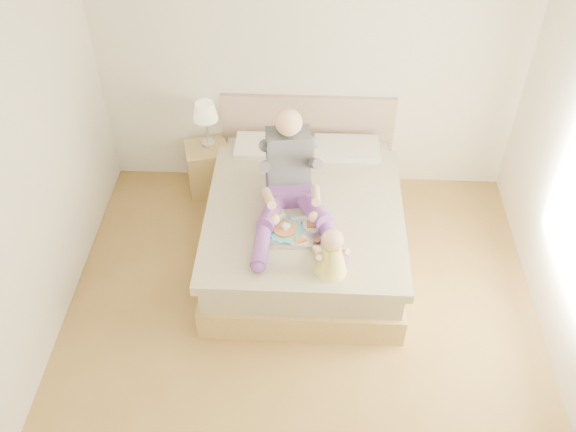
{
  "coord_description": "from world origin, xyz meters",
  "views": [
    {
      "loc": [
        0.05,
        -3.19,
        4.31
      ],
      "look_at": [
        -0.13,
        0.65,
        0.75
      ],
      "focal_mm": 40.0,
      "sensor_mm": 36.0,
      "label": 1
    }
  ],
  "objects_px": {
    "nightstand": "(208,168)",
    "bed": "(305,220)",
    "adult": "(291,184)",
    "baby": "(331,255)",
    "tray": "(297,230)"
  },
  "relations": [
    {
      "from": "nightstand",
      "to": "adult",
      "type": "distance_m",
      "value": 1.44
    },
    {
      "from": "nightstand",
      "to": "baby",
      "type": "height_order",
      "value": "baby"
    },
    {
      "from": "tray",
      "to": "bed",
      "type": "bearing_deg",
      "value": 81.57
    },
    {
      "from": "nightstand",
      "to": "adult",
      "type": "height_order",
      "value": "adult"
    },
    {
      "from": "bed",
      "to": "tray",
      "type": "relative_size",
      "value": 4.44
    },
    {
      "from": "bed",
      "to": "nightstand",
      "type": "distance_m",
      "value": 1.28
    },
    {
      "from": "tray",
      "to": "baby",
      "type": "bearing_deg",
      "value": -58.03
    },
    {
      "from": "nightstand",
      "to": "adult",
      "type": "xyz_separation_m",
      "value": [
        0.88,
        -0.96,
        0.62
      ]
    },
    {
      "from": "baby",
      "to": "bed",
      "type": "bearing_deg",
      "value": 84.75
    },
    {
      "from": "nightstand",
      "to": "baby",
      "type": "distance_m",
      "value": 2.14
    },
    {
      "from": "nightstand",
      "to": "bed",
      "type": "bearing_deg",
      "value": -53.56
    },
    {
      "from": "adult",
      "to": "tray",
      "type": "distance_m",
      "value": 0.39
    },
    {
      "from": "bed",
      "to": "adult",
      "type": "height_order",
      "value": "adult"
    },
    {
      "from": "adult",
      "to": "baby",
      "type": "height_order",
      "value": "adult"
    },
    {
      "from": "bed",
      "to": "nightstand",
      "type": "xyz_separation_m",
      "value": [
        -1.0,
        0.8,
        -0.06
      ]
    }
  ]
}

